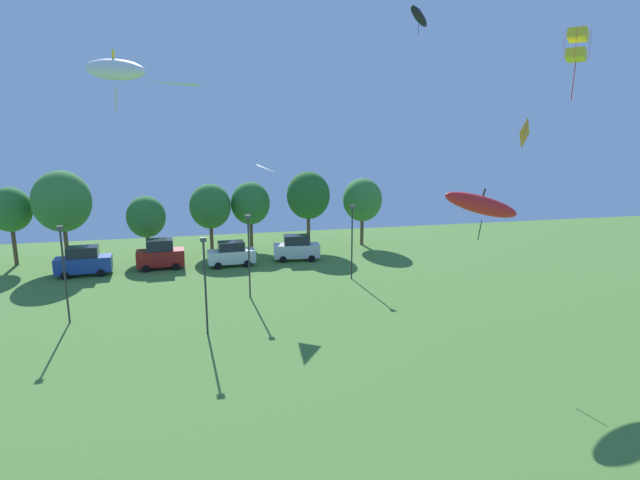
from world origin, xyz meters
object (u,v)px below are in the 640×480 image
object	(u,v)px
parked_car_rightmost_in_row	(297,248)
kite_flying_8	(525,133)
treeline_tree_1	(62,201)
kite_flying_4	(577,45)
kite_flying_2	(276,182)
light_post_3	(205,280)
parked_car_leftmost	(83,261)
kite_flying_9	(481,205)
treeline_tree_2	(146,217)
kite_flying_0	(197,101)
treeline_tree_5	(308,196)
light_post_1	(64,269)
parked_car_second_from_left	(160,254)
light_post_2	(249,251)
treeline_tree_6	(362,200)
light_post_0	(352,238)
kite_flying_7	(419,16)
treeline_tree_4	(250,203)
treeline_tree_3	(210,206)
parked_car_third_from_left	(231,254)
treeline_tree_0	(10,210)
kite_flying_1	(114,69)

from	to	relation	value
parked_car_rightmost_in_row	kite_flying_8	bearing A→B (deg)	-35.16
treeline_tree_1	kite_flying_4	bearing A→B (deg)	-31.63
kite_flying_2	light_post_3	size ratio (longest dim) A/B	0.39
parked_car_leftmost	kite_flying_8	bearing A→B (deg)	-24.44
kite_flying_9	treeline_tree_2	xyz separation A→B (m)	(-20.17, 25.64, -3.87)
kite_flying_0	treeline_tree_5	bearing A→B (deg)	62.96
parked_car_leftmost	light_post_1	bearing A→B (deg)	-87.68
parked_car_second_from_left	light_post_2	size ratio (longest dim) A/B	0.68
kite_flying_8	parked_car_second_from_left	bearing A→B (deg)	154.64
kite_flying_0	treeline_tree_2	world-z (taller)	kite_flying_0
light_post_3	treeline_tree_6	distance (m)	27.77
light_post_0	treeline_tree_2	world-z (taller)	light_post_0
parked_car_rightmost_in_row	treeline_tree_2	bearing A→B (deg)	168.70
kite_flying_2	light_post_0	distance (m)	7.92
light_post_0	light_post_2	xyz separation A→B (m)	(-8.70, -2.88, -0.03)
kite_flying_8	parked_car_rightmost_in_row	size ratio (longest dim) A/B	0.48
kite_flying_7	treeline_tree_4	world-z (taller)	kite_flying_7
light_post_2	treeline_tree_4	world-z (taller)	treeline_tree_4
kite_flying_0	kite_flying_8	bearing A→B (deg)	8.51
treeline_tree_5	treeline_tree_6	distance (m)	6.02
kite_flying_7	treeline_tree_3	distance (m)	26.11
kite_flying_8	treeline_tree_4	size ratio (longest dim) A/B	0.31
kite_flying_8	parked_car_third_from_left	bearing A→B (deg)	149.47
treeline_tree_2	treeline_tree_5	size ratio (longest dim) A/B	0.75
treeline_tree_5	light_post_3	bearing A→B (deg)	-116.80
kite_flying_2	parked_car_leftmost	bearing A→B (deg)	155.06
kite_flying_2	kite_flying_7	bearing A→B (deg)	7.36
kite_flying_0	parked_car_leftmost	size ratio (longest dim) A/B	0.69
kite_flying_2	parked_car_third_from_left	distance (m)	10.70
kite_flying_4	kite_flying_7	xyz separation A→B (m)	(-5.34, 11.44, 3.82)
treeline_tree_0	parked_car_second_from_left	bearing A→B (deg)	-19.17
kite_flying_2	treeline_tree_6	distance (m)	17.87
kite_flying_2	treeline_tree_4	bearing A→B (deg)	91.89
kite_flying_4	kite_flying_0	bearing A→B (deg)	176.00
treeline_tree_0	treeline_tree_6	xyz separation A→B (m)	(33.75, 0.84, -0.21)
parked_car_leftmost	treeline_tree_5	world-z (taller)	treeline_tree_5
kite_flying_2	light_post_2	size ratio (longest dim) A/B	0.37
parked_car_third_from_left	treeline_tree_4	world-z (taller)	treeline_tree_4
light_post_0	kite_flying_8	bearing A→B (deg)	-25.92
kite_flying_7	kite_flying_8	xyz separation A→B (m)	(5.82, -6.36, -9.05)
kite_flying_1	light_post_2	xyz separation A→B (m)	(8.00, 1.32, -12.15)
kite_flying_9	light_post_0	size ratio (longest dim) A/B	0.76
kite_flying_2	light_post_2	bearing A→B (deg)	-137.40
parked_car_third_from_left	treeline_tree_1	world-z (taller)	treeline_tree_1
parked_car_second_from_left	parked_car_third_from_left	distance (m)	6.24
treeline_tree_2	treeline_tree_6	size ratio (longest dim) A/B	0.83
kite_flying_8	treeline_tree_2	xyz separation A→B (m)	(-28.42, 17.43, -7.84)
parked_car_leftmost	treeline_tree_1	size ratio (longest dim) A/B	0.53
kite_flying_8	light_post_2	size ratio (longest dim) A/B	0.35
kite_flying_4	treeline_tree_6	distance (m)	26.85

